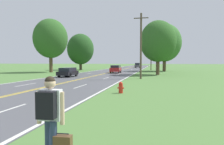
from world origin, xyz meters
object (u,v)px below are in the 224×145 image
object	(u,v)px
hitchhiker_person	(50,110)
car_black_hatchback_approaching	(68,72)
tree_right_cluster	(165,43)
tree_left_verge	(51,39)
car_dark_grey_suv_mid_far	(138,65)
car_red_hatchback_mid_near	(116,69)
fire_hydrant	(121,87)
tree_behind_sign	(158,41)
tree_mid_treeline	(81,49)

from	to	relation	value
hitchhiker_person	car_black_hatchback_approaching	world-z (taller)	hitchhiker_person
hitchhiker_person	tree_right_cluster	world-z (taller)	tree_right_cluster
tree_left_verge	car_dark_grey_suv_mid_far	bearing A→B (deg)	66.78
car_red_hatchback_mid_near	car_dark_grey_suv_mid_far	world-z (taller)	car_dark_grey_suv_mid_far
fire_hydrant	car_black_hatchback_approaching	bearing A→B (deg)	127.61
car_black_hatchback_approaching	car_red_hatchback_mid_near	distance (m)	12.07
tree_behind_sign	car_red_hatchback_mid_near	world-z (taller)	tree_behind_sign
fire_hydrant	car_red_hatchback_mid_near	bearing A→B (deg)	102.30
tree_left_verge	tree_behind_sign	xyz separation A→B (m)	(21.21, -3.38, -1.35)
hitchhiker_person	car_dark_grey_suv_mid_far	xyz separation A→B (m)	(-4.28, 66.99, -0.18)
fire_hydrant	tree_left_verge	distance (m)	30.79
car_dark_grey_suv_mid_far	car_red_hatchback_mid_near	bearing A→B (deg)	-1.87
tree_behind_sign	car_black_hatchback_approaching	xyz separation A→B (m)	(-12.46, -7.43, -4.76)
hitchhiker_person	car_black_hatchback_approaching	distance (m)	24.52
car_black_hatchback_approaching	tree_right_cluster	bearing A→B (deg)	-34.45
tree_behind_sign	car_red_hatchback_mid_near	distance (m)	9.81
fire_hydrant	car_red_hatchback_mid_near	distance (m)	24.54
hitchhiker_person	tree_left_verge	bearing A→B (deg)	24.72
hitchhiker_person	car_black_hatchback_approaching	size ratio (longest dim) A/B	0.50
fire_hydrant	tree_mid_treeline	world-z (taller)	tree_mid_treeline
fire_hydrant	car_red_hatchback_mid_near	size ratio (longest dim) A/B	0.19
car_black_hatchback_approaching	car_red_hatchback_mid_near	world-z (taller)	car_red_hatchback_mid_near
tree_behind_sign	car_dark_grey_suv_mid_far	world-z (taller)	tree_behind_sign
tree_right_cluster	car_black_hatchback_approaching	world-z (taller)	tree_right_cluster
tree_left_verge	car_red_hatchback_mid_near	size ratio (longest dim) A/B	2.69
car_red_hatchback_mid_near	car_dark_grey_suv_mid_far	size ratio (longest dim) A/B	0.88
hitchhiker_person	tree_mid_treeline	size ratio (longest dim) A/B	0.19
tree_mid_treeline	car_black_hatchback_approaching	distance (m)	25.07
hitchhiker_person	tree_behind_sign	size ratio (longest dim) A/B	0.21
tree_left_verge	tree_behind_sign	bearing A→B (deg)	-9.04
tree_behind_sign	car_red_hatchback_mid_near	xyz separation A→B (m)	(-7.79, 3.70, -4.66)
hitchhiker_person	tree_behind_sign	distance (m)	30.21
tree_behind_sign	car_black_hatchback_approaching	world-z (taller)	tree_behind_sign
fire_hydrant	tree_right_cluster	world-z (taller)	tree_right_cluster
hitchhiker_person	car_dark_grey_suv_mid_far	bearing A→B (deg)	-1.16
car_dark_grey_suv_mid_far	tree_mid_treeline	bearing A→B (deg)	-31.78
tree_behind_sign	tree_mid_treeline	xyz separation A→B (m)	(-19.79, 16.07, -0.01)
hitchhiker_person	tree_right_cluster	size ratio (longest dim) A/B	0.17
tree_left_verge	car_dark_grey_suv_mid_far	xyz separation A→B (m)	(14.51, 33.82, -5.88)
fire_hydrant	car_dark_grey_suv_mid_far	distance (m)	57.62
car_red_hatchback_mid_near	hitchhiker_person	bearing A→B (deg)	6.32
hitchhiker_person	fire_hydrant	size ratio (longest dim) A/B	2.35
tree_left_verge	car_dark_grey_suv_mid_far	size ratio (longest dim) A/B	2.38
tree_left_verge	tree_right_cluster	size ratio (longest dim) A/B	1.01
fire_hydrant	tree_left_verge	world-z (taller)	tree_left_verge
tree_mid_treeline	hitchhiker_person	bearing A→B (deg)	-69.25
tree_left_verge	hitchhiker_person	bearing A→B (deg)	-60.46
fire_hydrant	car_black_hatchback_approaching	size ratio (longest dim) A/B	0.21
tree_behind_sign	car_dark_grey_suv_mid_far	xyz separation A→B (m)	(-6.70, 37.20, -4.53)
hitchhiker_person	tree_behind_sign	xyz separation A→B (m)	(2.42, 29.79, 4.35)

